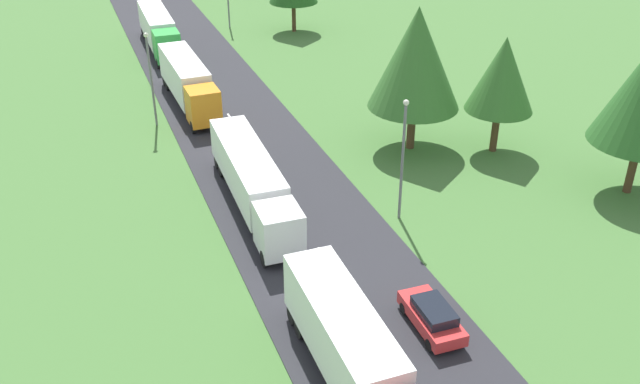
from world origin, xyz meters
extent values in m
cube|color=#2B2B30|center=(0.00, 24.50, 0.03)|extent=(10.00, 140.00, 0.06)
cube|color=white|center=(0.00, 16.95, 0.07)|extent=(0.16, 2.40, 0.01)
cube|color=white|center=(0.00, 23.68, 0.07)|extent=(0.16, 2.40, 0.01)
cube|color=white|center=(0.00, 31.66, 0.07)|extent=(0.16, 2.40, 0.01)
cube|color=white|center=(0.00, 38.13, 0.07)|extent=(0.16, 2.40, 0.01)
cube|color=white|center=(0.00, 45.26, 0.07)|extent=(0.16, 2.40, 0.01)
cube|color=white|center=(0.00, 51.63, 0.07)|extent=(0.16, 2.40, 0.01)
cube|color=white|center=(0.00, 59.39, 0.07)|extent=(0.16, 2.40, 0.01)
cube|color=white|center=(0.00, 65.54, 0.07)|extent=(0.16, 2.40, 0.01)
cube|color=white|center=(0.00, 73.14, 0.07)|extent=(0.16, 2.40, 0.01)
cube|color=white|center=(0.00, 80.60, 0.07)|extent=(0.16, 2.40, 0.01)
cube|color=white|center=(-2.60, 15.01, 2.31)|extent=(2.59, 9.42, 2.90)
cube|color=black|center=(-2.60, 15.01, 0.66)|extent=(0.99, 8.93, 0.24)
cylinder|color=black|center=(-1.53, 17.81, 0.56)|extent=(0.36, 1.00, 1.00)
cylinder|color=black|center=(-3.63, 17.84, 0.56)|extent=(0.36, 1.00, 1.00)
cylinder|color=black|center=(-1.51, 18.94, 0.56)|extent=(0.36, 1.00, 1.00)
cylinder|color=black|center=(-3.61, 18.96, 0.56)|extent=(0.36, 1.00, 1.00)
cube|color=white|center=(-2.41, 24.84, 1.89)|extent=(2.52, 2.80, 2.66)
cube|color=black|center=(-2.45, 23.54, 2.37)|extent=(2.10, 0.16, 1.17)
cube|color=white|center=(-2.19, 32.25, 2.16)|extent=(2.84, 11.45, 2.61)
cube|color=black|center=(-2.19, 32.25, 0.66)|extent=(1.22, 10.83, 0.24)
cylinder|color=black|center=(-1.38, 24.13, 0.56)|extent=(0.38, 1.01, 1.00)
cylinder|color=black|center=(-3.48, 24.19, 0.56)|extent=(0.38, 1.01, 1.00)
cylinder|color=black|center=(-1.04, 35.63, 0.56)|extent=(0.38, 1.01, 1.00)
cylinder|color=black|center=(-3.14, 35.69, 0.56)|extent=(0.38, 1.01, 1.00)
cylinder|color=black|center=(-1.00, 36.99, 0.56)|extent=(0.38, 1.01, 1.00)
cylinder|color=black|center=(-3.10, 37.05, 0.56)|extent=(0.38, 1.01, 1.00)
cube|color=orange|center=(-2.42, 44.25, 1.98)|extent=(2.49, 2.54, 2.84)
cube|color=black|center=(-2.39, 43.07, 2.49)|extent=(2.10, 0.15, 1.25)
cube|color=white|center=(-2.56, 50.80, 2.35)|extent=(2.71, 9.97, 2.98)
cube|color=black|center=(-2.56, 50.80, 0.66)|extent=(1.10, 9.44, 0.24)
cylinder|color=black|center=(-1.36, 43.65, 0.56)|extent=(0.37, 1.01, 1.00)
cylinder|color=black|center=(-3.46, 43.61, 0.56)|extent=(0.37, 1.01, 1.00)
cylinder|color=black|center=(-1.57, 53.80, 0.56)|extent=(0.37, 1.01, 1.00)
cylinder|color=black|center=(-3.67, 53.75, 0.56)|extent=(0.37, 1.01, 1.00)
cylinder|color=black|center=(-1.60, 54.99, 0.56)|extent=(0.37, 1.01, 1.00)
cylinder|color=black|center=(-3.70, 54.94, 0.56)|extent=(0.37, 1.01, 1.00)
cube|color=green|center=(-2.37, 60.58, 2.00)|extent=(2.49, 2.64, 2.88)
cube|color=black|center=(-2.40, 59.34, 2.52)|extent=(2.10, 0.14, 1.27)
cube|color=white|center=(-2.23, 67.45, 2.27)|extent=(2.72, 10.51, 2.83)
cube|color=black|center=(-2.23, 67.45, 0.66)|extent=(1.11, 9.95, 0.24)
cylinder|color=black|center=(-1.34, 59.91, 0.56)|extent=(0.37, 1.01, 1.00)
cylinder|color=black|center=(-3.44, 59.95, 0.56)|extent=(0.37, 1.01, 1.00)
cylinder|color=black|center=(-1.12, 70.57, 0.56)|extent=(0.37, 1.01, 1.00)
cylinder|color=black|center=(-3.21, 70.61, 0.56)|extent=(0.37, 1.01, 1.00)
cylinder|color=black|center=(-1.09, 71.82, 0.56)|extent=(0.37, 1.01, 1.00)
cylinder|color=black|center=(-3.19, 71.86, 0.56)|extent=(0.37, 1.01, 1.00)
cube|color=red|center=(2.70, 16.13, 0.71)|extent=(1.89, 4.35, 0.66)
cube|color=black|center=(2.69, 15.91, 1.31)|extent=(1.56, 2.45, 0.54)
cylinder|color=black|center=(1.95, 17.62, 0.38)|extent=(0.24, 0.65, 0.64)
cylinder|color=black|center=(3.52, 17.57, 0.38)|extent=(0.24, 0.65, 0.64)
cylinder|color=black|center=(1.87, 14.69, 0.38)|extent=(0.24, 0.65, 0.64)
cylinder|color=black|center=(3.44, 14.64, 0.38)|extent=(0.24, 0.65, 0.64)
cylinder|color=slate|center=(6.00, 26.32, 3.85)|extent=(0.18, 0.18, 7.71)
sphere|color=silver|center=(6.00, 26.32, 7.83)|extent=(0.36, 0.36, 0.36)
cylinder|color=slate|center=(-5.95, 46.34, 3.69)|extent=(0.18, 0.18, 7.37)
sphere|color=silver|center=(-5.95, 46.34, 7.49)|extent=(0.36, 0.36, 0.36)
cylinder|color=#513823|center=(13.10, 67.31, 1.66)|extent=(0.46, 0.46, 3.32)
cylinder|color=#513823|center=(21.94, 23.89, 1.88)|extent=(0.54, 0.54, 3.75)
cylinder|color=#513823|center=(11.39, 35.28, 1.69)|extent=(0.62, 0.62, 3.38)
cone|color=#38702D|center=(11.39, 35.28, 7.07)|extent=(6.72, 6.72, 7.40)
cylinder|color=#513823|center=(16.99, 32.59, 1.66)|extent=(0.54, 0.54, 3.32)
cone|color=#38702D|center=(16.99, 32.59, 6.04)|extent=(4.95, 4.95, 5.45)
camera|label=1|loc=(-12.25, -7.52, 23.28)|focal=39.51mm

